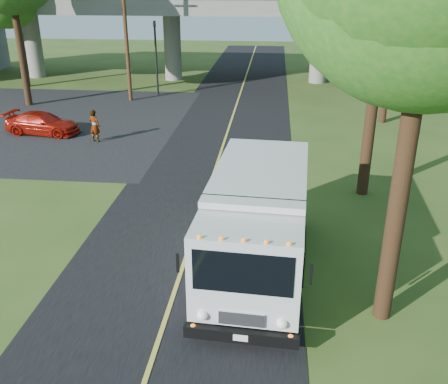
# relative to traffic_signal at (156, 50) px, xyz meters

# --- Properties ---
(ground) EXTENTS (120.00, 120.00, 0.00)m
(ground) POSITION_rel_traffic_signal_xyz_m (6.00, -26.00, -3.20)
(ground) COLOR #324A1A
(ground) RESTS_ON ground
(road) EXTENTS (7.00, 90.00, 0.02)m
(road) POSITION_rel_traffic_signal_xyz_m (6.00, -16.00, -3.19)
(road) COLOR black
(road) RESTS_ON ground
(parking_lot) EXTENTS (16.00, 18.00, 0.01)m
(parking_lot) POSITION_rel_traffic_signal_xyz_m (-5.00, -8.00, -3.19)
(parking_lot) COLOR black
(parking_lot) RESTS_ON ground
(lane_line) EXTENTS (0.12, 90.00, 0.01)m
(lane_line) POSITION_rel_traffic_signal_xyz_m (6.00, -16.00, -3.17)
(lane_line) COLOR gold
(lane_line) RESTS_ON road
(overpass) EXTENTS (54.00, 10.00, 7.30)m
(overpass) POSITION_rel_traffic_signal_xyz_m (6.00, 6.00, 1.36)
(overpass) COLOR slate
(overpass) RESTS_ON ground
(traffic_signal) EXTENTS (0.18, 0.22, 5.20)m
(traffic_signal) POSITION_rel_traffic_signal_xyz_m (0.00, 0.00, 0.00)
(traffic_signal) COLOR black
(traffic_signal) RESTS_ON ground
(utility_pole) EXTENTS (1.60, 0.26, 9.00)m
(utility_pole) POSITION_rel_traffic_signal_xyz_m (-1.50, -2.00, 1.40)
(utility_pole) COLOR #472D19
(utility_pole) RESTS_ON ground
(step_van) EXTENTS (3.08, 7.33, 3.02)m
(step_van) POSITION_rel_traffic_signal_xyz_m (8.20, -23.19, -1.56)
(step_van) COLOR silver
(step_van) RESTS_ON ground
(red_sedan) EXTENTS (4.28, 2.15, 1.19)m
(red_sedan) POSITION_rel_traffic_signal_xyz_m (-4.10, -10.38, -2.60)
(red_sedan) COLOR #991309
(red_sedan) RESTS_ON ground
(pedestrian) EXTENTS (0.72, 0.57, 1.71)m
(pedestrian) POSITION_rel_traffic_signal_xyz_m (-0.74, -11.50, -2.34)
(pedestrian) COLOR gray
(pedestrian) RESTS_ON ground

